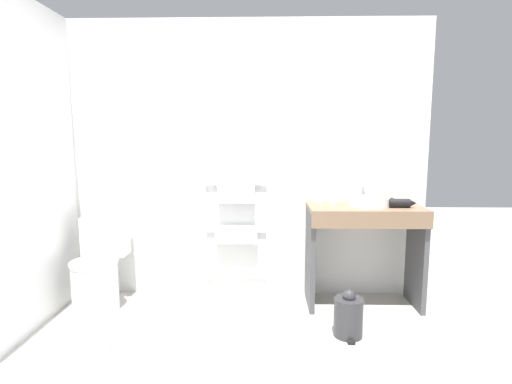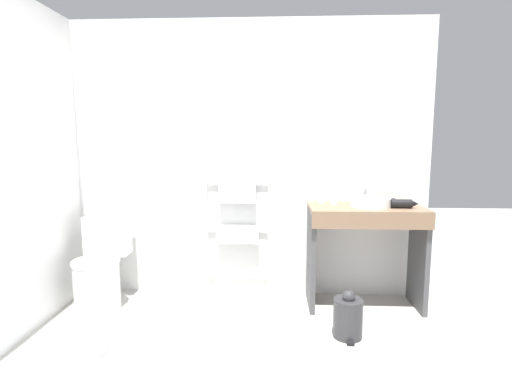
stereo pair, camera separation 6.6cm
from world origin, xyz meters
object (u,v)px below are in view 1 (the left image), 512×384
cup_near_edge (333,198)px  hair_dryer (400,203)px  toilet (98,271)px  towel_radiator (236,217)px  trash_bin (348,316)px  cup_near_wall (320,197)px  sink_basin (369,201)px

cup_near_edge → hair_dryer: size_ratio=0.48×
toilet → cup_near_edge: cup_near_edge is taller
towel_radiator → trash_bin: bearing=-40.7°
cup_near_edge → trash_bin: cup_near_edge is taller
cup_near_wall → trash_bin: size_ratio=0.30×
cup_near_wall → hair_dryer: cup_near_wall is taller
cup_near_edge → trash_bin: 0.98m
trash_bin → sink_basin: bearing=65.0°
sink_basin → cup_near_edge: bearing=162.5°
toilet → hair_dryer: bearing=1.2°
towel_radiator → toilet: bearing=-165.3°
towel_radiator → sink_basin: size_ratio=3.32×
toilet → sink_basin: 2.29m
toilet → cup_near_wall: size_ratio=7.36×
sink_basin → toilet: bearing=-177.4°
towel_radiator → cup_near_edge: size_ratio=10.42×
towel_radiator → cup_near_wall: bearing=-3.6°
sink_basin → cup_near_edge: 0.29m
sink_basin → cup_near_edge: (-0.28, 0.09, 0.01)m
sink_basin → towel_radiator: bearing=170.1°
toilet → towel_radiator: 1.22m
cup_near_wall → cup_near_edge: 0.11m
cup_near_wall → hair_dryer: 0.65m
towel_radiator → trash_bin: (0.85, -0.73, -0.57)m
towel_radiator → trash_bin: towel_radiator is taller
toilet → sink_basin: bearing=2.6°
cup_near_wall → cup_near_edge: cup_near_edge is taller
toilet → hair_dryer: (2.46, 0.05, 0.57)m
sink_basin → trash_bin: sink_basin is taller
toilet → hair_dryer: 2.52m
cup_near_wall → sink_basin: bearing=-21.4°
towel_radiator → cup_near_wall: size_ratio=10.82×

